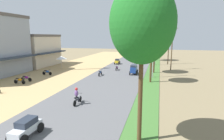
{
  "coord_description": "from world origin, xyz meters",
  "views": [
    {
      "loc": [
        6.73,
        -5.59,
        6.47
      ],
      "look_at": [
        -0.1,
        20.96,
        1.48
      ],
      "focal_mm": 29.65,
      "sensor_mm": 36.0,
      "label": 1
    }
  ],
  "objects_px": {
    "streetlamp_near": "(154,47)",
    "car_van_blue": "(134,69)",
    "parked_motorbike_fifth": "(47,72)",
    "motorbike_ahead_second": "(100,73)",
    "parked_motorbike_fourth": "(26,78)",
    "utility_pole_near": "(169,44)",
    "median_tree_second": "(152,32)",
    "motorbike_ahead_third": "(117,68)",
    "median_tree_fourth": "(157,40)",
    "median_tree_third": "(155,40)",
    "vendor_umbrella": "(61,58)",
    "car_hatchback_yellow": "(117,61)",
    "streetlamp_far": "(157,43)",
    "parked_motorbike_third": "(20,80)",
    "utility_pole_far": "(172,47)",
    "median_tree_nearest": "(142,23)",
    "streetlamp_mid": "(156,44)",
    "motorbike_foreground_rider": "(77,96)",
    "car_sedan_silver": "(26,127)"
  },
  "relations": [
    {
      "from": "car_sedan_silver",
      "to": "motorbike_ahead_second",
      "type": "distance_m",
      "value": 19.38
    },
    {
      "from": "parked_motorbike_fifth",
      "to": "car_sedan_silver",
      "type": "relative_size",
      "value": 0.8
    },
    {
      "from": "parked_motorbike_fourth",
      "to": "vendor_umbrella",
      "type": "bearing_deg",
      "value": 92.36
    },
    {
      "from": "vendor_umbrella",
      "to": "median_tree_second",
      "type": "relative_size",
      "value": 0.28
    },
    {
      "from": "median_tree_second",
      "to": "median_tree_fourth",
      "type": "bearing_deg",
      "value": 89.57
    },
    {
      "from": "parked_motorbike_fourth",
      "to": "streetlamp_near",
      "type": "height_order",
      "value": "streetlamp_near"
    },
    {
      "from": "car_sedan_silver",
      "to": "car_van_blue",
      "type": "bearing_deg",
      "value": 79.79
    },
    {
      "from": "car_van_blue",
      "to": "motorbike_ahead_second",
      "type": "relative_size",
      "value": 1.34
    },
    {
      "from": "median_tree_third",
      "to": "car_van_blue",
      "type": "bearing_deg",
      "value": -142.6
    },
    {
      "from": "median_tree_third",
      "to": "parked_motorbike_fifth",
      "type": "bearing_deg",
      "value": -158.87
    },
    {
      "from": "median_tree_second",
      "to": "car_hatchback_yellow",
      "type": "xyz_separation_m",
      "value": [
        -8.44,
        15.71,
        -6.26
      ]
    },
    {
      "from": "streetlamp_near",
      "to": "motorbike_ahead_third",
      "type": "relative_size",
      "value": 4.58
    },
    {
      "from": "median_tree_fourth",
      "to": "motorbike_ahead_third",
      "type": "bearing_deg",
      "value": -112.03
    },
    {
      "from": "streetlamp_near",
      "to": "car_van_blue",
      "type": "height_order",
      "value": "streetlamp_near"
    },
    {
      "from": "median_tree_second",
      "to": "motorbike_ahead_third",
      "type": "distance_m",
      "value": 12.17
    },
    {
      "from": "median_tree_fourth",
      "to": "motorbike_ahead_third",
      "type": "xyz_separation_m",
      "value": [
        -6.91,
        -17.08,
        -4.94
      ]
    },
    {
      "from": "streetlamp_mid",
      "to": "streetlamp_far",
      "type": "height_order",
      "value": "streetlamp_mid"
    },
    {
      "from": "parked_motorbike_third",
      "to": "streetlamp_mid",
      "type": "bearing_deg",
      "value": 52.47
    },
    {
      "from": "median_tree_third",
      "to": "vendor_umbrella",
      "type": "bearing_deg",
      "value": -178.34
    },
    {
      "from": "utility_pole_near",
      "to": "motorbike_ahead_second",
      "type": "relative_size",
      "value": 5.07
    },
    {
      "from": "parked_motorbike_fifth",
      "to": "streetlamp_mid",
      "type": "distance_m",
      "value": 24.3
    },
    {
      "from": "streetlamp_mid",
      "to": "median_tree_third",
      "type": "bearing_deg",
      "value": -89.63
    },
    {
      "from": "streetlamp_near",
      "to": "parked_motorbike_fifth",
      "type": "bearing_deg",
      "value": -171.41
    },
    {
      "from": "median_tree_nearest",
      "to": "streetlamp_far",
      "type": "xyz_separation_m",
      "value": [
        0.07,
        45.33,
        -2.68
      ]
    },
    {
      "from": "parked_motorbike_fourth",
      "to": "utility_pole_near",
      "type": "distance_m",
      "value": 31.05
    },
    {
      "from": "parked_motorbike_fifth",
      "to": "motorbike_ahead_second",
      "type": "relative_size",
      "value": 1.0
    },
    {
      "from": "parked_motorbike_fourth",
      "to": "utility_pole_near",
      "type": "height_order",
      "value": "utility_pole_near"
    },
    {
      "from": "median_tree_third",
      "to": "streetlamp_far",
      "type": "distance_m",
      "value": 22.54
    },
    {
      "from": "parked_motorbike_fifth",
      "to": "car_sedan_silver",
      "type": "height_order",
      "value": "car_sedan_silver"
    },
    {
      "from": "streetlamp_mid",
      "to": "motorbike_foreground_rider",
      "type": "xyz_separation_m",
      "value": [
        -6.49,
        -27.91,
        -3.99
      ]
    },
    {
      "from": "car_sedan_silver",
      "to": "car_hatchback_yellow",
      "type": "bearing_deg",
      "value": 92.57
    },
    {
      "from": "median_tree_fourth",
      "to": "streetlamp_far",
      "type": "bearing_deg",
      "value": 90.36
    },
    {
      "from": "vendor_umbrella",
      "to": "car_hatchback_yellow",
      "type": "distance_m",
      "value": 13.05
    },
    {
      "from": "median_tree_third",
      "to": "streetlamp_near",
      "type": "relative_size",
      "value": 0.96
    },
    {
      "from": "vendor_umbrella",
      "to": "median_tree_fourth",
      "type": "relative_size",
      "value": 0.32
    },
    {
      "from": "streetlamp_far",
      "to": "utility_pole_far",
      "type": "distance_m",
      "value": 18.96
    },
    {
      "from": "streetlamp_mid",
      "to": "vendor_umbrella",
      "type": "bearing_deg",
      "value": -150.04
    },
    {
      "from": "median_tree_third",
      "to": "motorbike_ahead_second",
      "type": "distance_m",
      "value": 11.13
    },
    {
      "from": "motorbike_foreground_rider",
      "to": "motorbike_ahead_third",
      "type": "relative_size",
      "value": 1.0
    },
    {
      "from": "motorbike_foreground_rider",
      "to": "streetlamp_near",
      "type": "bearing_deg",
      "value": 65.08
    },
    {
      "from": "median_tree_fourth",
      "to": "motorbike_foreground_rider",
      "type": "xyz_separation_m",
      "value": [
        -6.52,
        -35.66,
        -4.65
      ]
    },
    {
      "from": "parked_motorbike_third",
      "to": "utility_pole_near",
      "type": "bearing_deg",
      "value": 50.12
    },
    {
      "from": "median_tree_nearest",
      "to": "parked_motorbike_third",
      "type": "bearing_deg",
      "value": 150.2
    },
    {
      "from": "median_tree_fourth",
      "to": "car_van_blue",
      "type": "relative_size",
      "value": 3.32
    },
    {
      "from": "vendor_umbrella",
      "to": "parked_motorbike_third",
      "type": "bearing_deg",
      "value": -87.44
    },
    {
      "from": "utility_pole_far",
      "to": "utility_pole_near",
      "type": "bearing_deg",
      "value": 91.98
    },
    {
      "from": "vendor_umbrella",
      "to": "streetlamp_mid",
      "type": "relative_size",
      "value": 0.3
    },
    {
      "from": "streetlamp_mid",
      "to": "car_hatchback_yellow",
      "type": "bearing_deg",
      "value": -170.27
    },
    {
      "from": "parked_motorbike_fifth",
      "to": "median_tree_fourth",
      "type": "relative_size",
      "value": 0.23
    },
    {
      "from": "median_tree_fourth",
      "to": "car_hatchback_yellow",
      "type": "relative_size",
      "value": 3.99
    }
  ]
}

